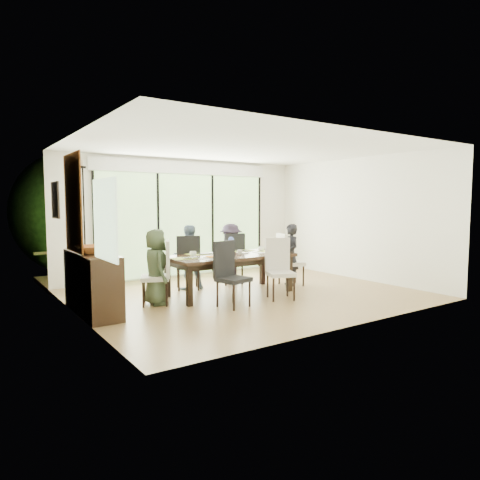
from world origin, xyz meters
TOP-DOWN VIEW (x-y plane):
  - floor at (0.00, 0.00)m, footprint 6.00×5.00m
  - ceiling at (0.00, 0.00)m, footprint 6.00×5.00m
  - wall_back at (0.00, 2.51)m, footprint 6.00×0.02m
  - wall_front at (0.00, -2.51)m, footprint 6.00×0.02m
  - wall_left at (-3.01, 0.00)m, footprint 0.02×5.00m
  - wall_right at (3.01, 0.00)m, footprint 0.02×5.00m
  - glass_doors at (0.00, 2.47)m, footprint 4.20×0.02m
  - blinds_header at (0.00, 2.46)m, footprint 4.40×0.06m
  - mullion_a at (-2.10, 2.46)m, footprint 0.05×0.04m
  - mullion_b at (-0.70, 2.46)m, footprint 0.05×0.04m
  - mullion_c at (0.70, 2.46)m, footprint 0.05×0.04m
  - mullion_d at (2.10, 2.46)m, footprint 0.05×0.04m
  - side_window at (-2.97, -1.20)m, footprint 0.02×0.90m
  - deck at (0.00, 3.40)m, footprint 6.00×1.80m
  - rail_top at (0.00, 4.20)m, footprint 6.00×0.08m
  - foliage_left at (-1.80, 5.20)m, footprint 3.20×3.20m
  - foliage_mid at (0.40, 5.80)m, footprint 4.00×4.00m
  - foliage_right at (2.20, 5.00)m, footprint 2.80×2.80m
  - foliage_far at (-0.60, 6.50)m, footprint 3.60×3.60m
  - table_top at (-0.24, 0.22)m, footprint 2.37×1.08m
  - table_apron at (-0.24, 0.22)m, footprint 2.17×0.89m
  - table_leg_fl at (-1.32, -0.21)m, footprint 0.09×0.09m
  - table_leg_fr at (0.84, -0.21)m, footprint 0.09×0.09m
  - table_leg_bl at (-1.32, 0.65)m, footprint 0.09×0.09m
  - table_leg_br at (0.84, 0.65)m, footprint 0.09×0.09m
  - chair_left_end at (-1.74, 0.22)m, footprint 0.60×0.60m
  - chair_right_end at (1.26, 0.22)m, footprint 0.56×0.56m
  - chair_far_left at (-0.69, 1.07)m, footprint 0.59×0.59m
  - chair_far_right at (0.31, 1.07)m, footprint 0.51×0.51m
  - chair_near_left at (-0.74, -0.65)m, footprint 0.54×0.54m
  - chair_near_right at (0.26, -0.65)m, footprint 0.59×0.59m
  - person_left_end at (-1.72, 0.22)m, footprint 0.45×0.64m
  - person_right_end at (1.24, 0.22)m, footprint 0.51×0.67m
  - person_far_left at (-0.69, 1.05)m, footprint 0.63×0.44m
  - person_far_right at (0.31, 1.05)m, footprint 0.61×0.41m
  - placemat_left at (-1.19, 0.22)m, footprint 0.43×0.32m
  - placemat_right at (0.71, 0.22)m, footprint 0.43×0.32m
  - placemat_far_l at (-0.69, 0.62)m, footprint 0.43×0.32m
  - placemat_far_r at (0.31, 0.62)m, footprint 0.43×0.32m
  - placemat_paper at (-0.79, -0.08)m, footprint 0.43×0.32m
  - tablet_far_l at (-0.59, 0.57)m, footprint 0.26×0.18m
  - tablet_far_r at (0.26, 0.57)m, footprint 0.24×0.17m
  - papers at (0.46, 0.17)m, footprint 0.30×0.22m
  - platter_base at (-0.79, -0.08)m, footprint 0.26×0.26m
  - platter_snacks at (-0.79, -0.08)m, footprint 0.20×0.20m
  - vase at (-0.19, 0.27)m, footprint 0.08×0.08m
  - hyacinth_stems at (-0.19, 0.27)m, footprint 0.04×0.04m
  - hyacinth_blooms at (-0.19, 0.27)m, footprint 0.11×0.11m
  - laptop at (-1.09, 0.12)m, footprint 0.36×0.27m
  - cup_a at (-0.94, 0.37)m, footprint 0.14×0.14m
  - cup_b at (-0.09, 0.12)m, footprint 0.13×0.13m
  - cup_c at (0.56, 0.32)m, footprint 0.14×0.14m
  - book at (0.01, 0.27)m, footprint 0.20×0.24m
  - sideboard at (-2.76, 0.26)m, footprint 0.47×1.67m
  - bowl at (-2.76, 0.16)m, footprint 0.50×0.50m
  - candlestick_base at (-2.76, 0.61)m, footprint 0.10×0.10m
  - candlestick_shaft at (-2.76, 0.61)m, footprint 0.03×0.03m
  - candlestick_pan at (-2.76, 0.61)m, footprint 0.10×0.10m
  - candle at (-2.76, 0.61)m, footprint 0.04×0.04m
  - tapestry at (-2.97, 0.40)m, footprint 0.02×1.00m
  - art_frame at (-2.97, 1.70)m, footprint 0.03×0.55m
  - art_canvas at (-2.95, 1.70)m, footprint 0.01×0.45m

SIDE VIEW (x-z plane):
  - deck at x=0.00m, z-range -0.10..0.00m
  - floor at x=0.00m, z-range -0.01..0.00m
  - table_leg_fl at x=-1.32m, z-range 0.00..0.68m
  - table_leg_fr at x=0.84m, z-range 0.00..0.68m
  - table_leg_bl at x=-1.32m, z-range 0.00..0.68m
  - table_leg_br at x=0.84m, z-range 0.00..0.68m
  - sideboard at x=-2.76m, z-range 0.00..0.94m
  - chair_left_end at x=-1.74m, z-range 0.00..1.08m
  - chair_right_end at x=1.26m, z-range 0.00..1.08m
  - chair_far_left at x=-0.69m, z-range 0.00..1.08m
  - chair_far_right at x=0.31m, z-range 0.00..1.08m
  - chair_near_left at x=-0.74m, z-range 0.00..1.08m
  - chair_near_right at x=0.26m, z-range 0.00..1.08m
  - rail_top at x=0.00m, z-range 0.52..0.58m
  - table_apron at x=-0.24m, z-range 0.57..0.67m
  - person_left_end at x=-1.72m, z-range 0.00..1.27m
  - person_right_end at x=1.24m, z-range 0.00..1.27m
  - person_far_left at x=-0.69m, z-range 0.00..1.27m
  - person_far_right at x=0.31m, z-range 0.00..1.27m
  - table_top at x=-0.24m, z-range 0.68..0.74m
  - papers at x=0.46m, z-range 0.74..0.74m
  - placemat_left at x=-1.19m, z-range 0.74..0.75m
  - placemat_right at x=0.71m, z-range 0.74..0.75m
  - placemat_far_l at x=-0.69m, z-range 0.74..0.75m
  - placemat_far_r at x=0.31m, z-range 0.74..0.75m
  - placemat_paper at x=-0.79m, z-range 0.74..0.75m
  - book at x=0.01m, z-range 0.74..0.76m
  - tablet_far_r at x=0.26m, z-range 0.75..0.76m
  - tablet_far_l at x=-0.59m, z-range 0.75..0.76m
  - laptop at x=-1.09m, z-range 0.74..0.76m
  - platter_base at x=-0.79m, z-range 0.75..0.77m
  - platter_snacks at x=-0.79m, z-range 0.77..0.78m
  - cup_b at x=-0.09m, z-range 0.74..0.83m
  - cup_a at x=-0.94m, z-range 0.74..0.83m
  - cup_c at x=0.56m, z-range 0.74..0.83m
  - vase at x=-0.19m, z-range 0.74..0.86m
  - hyacinth_stems at x=-0.19m, z-range 0.84..1.00m
  - candlestick_base at x=-2.76m, z-range 0.94..0.98m
  - bowl at x=-2.76m, z-range 0.94..1.06m
  - hyacinth_blooms at x=-0.19m, z-range 0.96..1.07m
  - glass_doors at x=0.00m, z-range 0.05..2.35m
  - mullion_a at x=-2.10m, z-range 0.05..2.35m
  - mullion_b at x=-0.70m, z-range 0.05..2.35m
  - mullion_c at x=0.70m, z-range 0.05..2.35m
  - mullion_d at x=2.10m, z-range 0.05..2.35m
  - foliage_right at x=2.20m, z-range -0.14..2.66m
  - wall_back at x=0.00m, z-range 0.00..2.70m
  - wall_front at x=0.00m, z-range 0.00..2.70m
  - wall_left at x=-3.01m, z-range 0.00..2.70m
  - wall_right at x=3.01m, z-range 0.00..2.70m
  - foliage_left at x=-1.80m, z-range -0.16..3.04m
  - side_window at x=-2.97m, z-range 1.00..2.00m
  - candlestick_shaft at x=-2.76m, z-range 0.96..2.27m
  - foliage_far at x=-0.60m, z-range -0.18..3.42m
  - tapestry at x=-2.97m, z-range 0.95..2.45m
  - art_frame at x=-2.97m, z-range 1.42..2.08m
  - art_canvas at x=-2.95m, z-range 1.48..2.02m
  - foliage_mid at x=0.40m, z-range -0.20..3.80m
  - candlestick_pan at x=-2.76m, z-range 2.25..2.28m
  - candle at x=-2.76m, z-range 2.27..2.38m
  - blinds_header at x=0.00m, z-range 2.36..2.64m
  - ceiling at x=0.00m, z-range 2.70..2.71m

